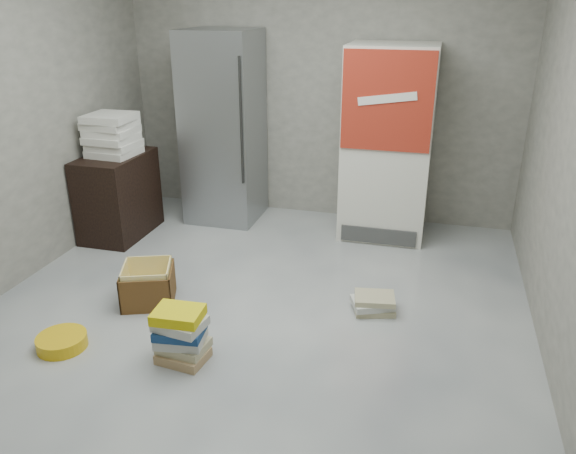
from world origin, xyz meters
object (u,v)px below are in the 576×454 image
Objects in this scene: wood_shelf at (118,195)px; cardboard_box at (148,287)px; phonebook_stack_main at (181,335)px; steel_fridge at (224,128)px; coke_cooler at (388,143)px.

wood_shelf is 1.48m from cardboard_box.
phonebook_stack_main is 0.84m from cardboard_box.
wood_shelf is 2.31m from phonebook_stack_main.
steel_fridge reaches higher than phonebook_stack_main.
coke_cooler is at bearing 66.49° from phonebook_stack_main.
phonebook_stack_main is (0.64, -2.49, -0.76)m from steel_fridge.
cardboard_box is at bearing -130.16° from coke_cooler.
wood_shelf is (-2.48, -0.72, -0.50)m from coke_cooler.
steel_fridge reaches higher than cardboard_box.
steel_fridge is at bearing 103.00° from phonebook_stack_main.
wood_shelf is at bearing 128.42° from phonebook_stack_main.
coke_cooler is 2.78m from phonebook_stack_main.
coke_cooler is at bearing 28.86° from cardboard_box.
phonebook_stack_main is at bearing -112.01° from coke_cooler.
steel_fridge is at bearing 71.29° from cardboard_box.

